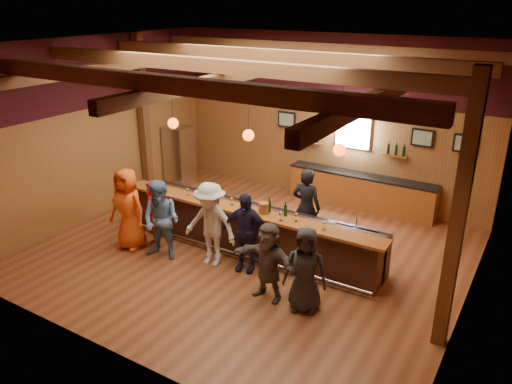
% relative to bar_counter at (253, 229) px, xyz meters
% --- Properties ---
extents(room, '(9.04, 9.00, 4.52)m').
position_rel_bar_counter_xyz_m(room, '(-0.02, -0.09, 2.69)').
color(room, brown).
rests_on(room, ground).
extents(bar_counter, '(6.30, 1.07, 1.11)m').
position_rel_bar_counter_xyz_m(bar_counter, '(0.00, 0.00, 0.00)').
color(bar_counter, black).
rests_on(bar_counter, ground).
extents(back_bar_cabinet, '(4.00, 0.52, 0.95)m').
position_rel_bar_counter_xyz_m(back_bar_cabinet, '(1.18, 3.57, -0.05)').
color(back_bar_cabinet, brown).
rests_on(back_bar_cabinet, ground).
extents(window, '(0.95, 0.09, 0.95)m').
position_rel_bar_counter_xyz_m(window, '(0.78, 3.80, 1.53)').
color(window, silver).
rests_on(window, room).
extents(framed_pictures, '(5.35, 0.05, 0.45)m').
position_rel_bar_counter_xyz_m(framed_pictures, '(1.65, 3.79, 1.58)').
color(framed_pictures, black).
rests_on(framed_pictures, room).
extents(wine_shelves, '(3.00, 0.18, 0.30)m').
position_rel_bar_counter_xyz_m(wine_shelves, '(0.78, 3.73, 1.10)').
color(wine_shelves, brown).
rests_on(wine_shelves, room).
extents(pendant_lights, '(4.24, 0.24, 1.37)m').
position_rel_bar_counter_xyz_m(pendant_lights, '(-0.02, -0.15, 2.19)').
color(pendant_lights, black).
rests_on(pendant_lights, room).
extents(stainless_fridge, '(0.70, 0.70, 1.80)m').
position_rel_bar_counter_xyz_m(stainless_fridge, '(-4.12, 2.45, 0.38)').
color(stainless_fridge, silver).
rests_on(stainless_fridge, ground).
extents(customer_orange, '(0.96, 0.66, 1.88)m').
position_rel_bar_counter_xyz_m(customer_orange, '(-2.46, -1.33, 0.42)').
color(customer_orange, '#E85215').
rests_on(customer_orange, ground).
extents(customer_redvest, '(0.69, 0.60, 1.58)m').
position_rel_bar_counter_xyz_m(customer_redvest, '(-2.03, -1.01, 0.27)').
color(customer_redvest, maroon).
rests_on(customer_redvest, ground).
extents(customer_denim, '(0.95, 0.79, 1.77)m').
position_rel_bar_counter_xyz_m(customer_denim, '(-1.49, -1.32, 0.36)').
color(customer_denim, '#577EAE').
rests_on(customer_denim, ground).
extents(customer_white, '(1.24, 0.78, 1.84)m').
position_rel_bar_counter_xyz_m(customer_white, '(-0.43, -1.00, 0.40)').
color(customer_white, silver).
rests_on(customer_white, ground).
extents(customer_navy, '(1.07, 0.61, 1.72)m').
position_rel_bar_counter_xyz_m(customer_navy, '(0.31, -0.82, 0.34)').
color(customer_navy, '#1C1932').
rests_on(customer_navy, ground).
extents(customer_brown, '(1.47, 0.60, 1.54)m').
position_rel_bar_counter_xyz_m(customer_brown, '(1.25, -1.49, 0.25)').
color(customer_brown, '#4D423E').
rests_on(customer_brown, ground).
extents(customer_dark, '(0.91, 0.73, 1.63)m').
position_rel_bar_counter_xyz_m(customer_dark, '(2.00, -1.47, 0.29)').
color(customer_dark, black).
rests_on(customer_dark, ground).
extents(bartender, '(0.70, 0.49, 1.83)m').
position_rel_bar_counter_xyz_m(bartender, '(0.87, 0.88, 0.39)').
color(bartender, black).
rests_on(bartender, ground).
extents(ice_bucket, '(0.22, 0.22, 0.23)m').
position_rel_bar_counter_xyz_m(ice_bucket, '(0.43, -0.28, 0.71)').
color(ice_bucket, brown).
rests_on(ice_bucket, bar_counter).
extents(bottle_a, '(0.07, 0.07, 0.33)m').
position_rel_bar_counter_xyz_m(bottle_a, '(0.50, -0.17, 0.72)').
color(bottle_a, black).
rests_on(bottle_a, bar_counter).
extents(bottle_b, '(0.07, 0.07, 0.31)m').
position_rel_bar_counter_xyz_m(bottle_b, '(0.89, -0.17, 0.71)').
color(bottle_b, black).
rests_on(bottle_b, bar_counter).
extents(glass_a, '(0.07, 0.07, 0.17)m').
position_rel_bar_counter_xyz_m(glass_a, '(-2.54, -0.41, 0.71)').
color(glass_a, silver).
rests_on(glass_a, bar_counter).
extents(glass_b, '(0.08, 0.08, 0.17)m').
position_rel_bar_counter_xyz_m(glass_b, '(-2.23, -0.42, 0.71)').
color(glass_b, silver).
rests_on(glass_b, bar_counter).
extents(glass_c, '(0.08, 0.08, 0.18)m').
position_rel_bar_counter_xyz_m(glass_c, '(-1.56, -0.32, 0.72)').
color(glass_c, silver).
rests_on(glass_c, bar_counter).
extents(glass_d, '(0.08, 0.08, 0.18)m').
position_rel_bar_counter_xyz_m(glass_d, '(-0.96, -0.34, 0.72)').
color(glass_d, silver).
rests_on(glass_d, bar_counter).
extents(glass_e, '(0.08, 0.08, 0.17)m').
position_rel_bar_counter_xyz_m(glass_e, '(-0.39, -0.25, 0.71)').
color(glass_e, silver).
rests_on(glass_e, bar_counter).
extents(glass_f, '(0.09, 0.09, 0.20)m').
position_rel_bar_counter_xyz_m(glass_f, '(0.92, -0.43, 0.73)').
color(glass_f, silver).
rests_on(glass_f, bar_counter).
extents(glass_g, '(0.08, 0.08, 0.19)m').
position_rel_bar_counter_xyz_m(glass_g, '(1.20, -0.30, 0.72)').
color(glass_g, silver).
rests_on(glass_g, bar_counter).
extents(glass_h, '(0.08, 0.08, 0.19)m').
position_rel_bar_counter_xyz_m(glass_h, '(1.85, -0.36, 0.72)').
color(glass_h, silver).
rests_on(glass_h, bar_counter).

